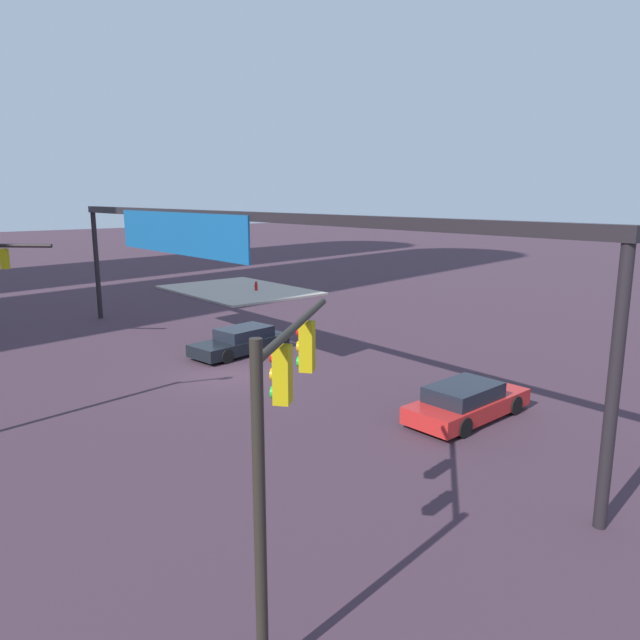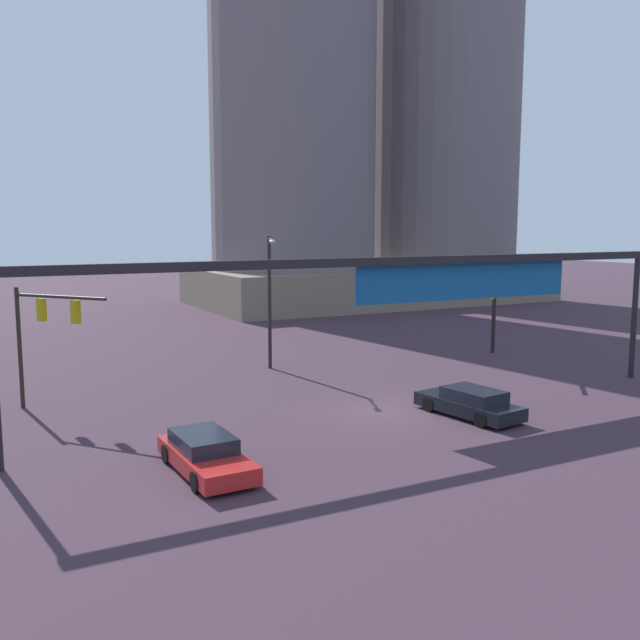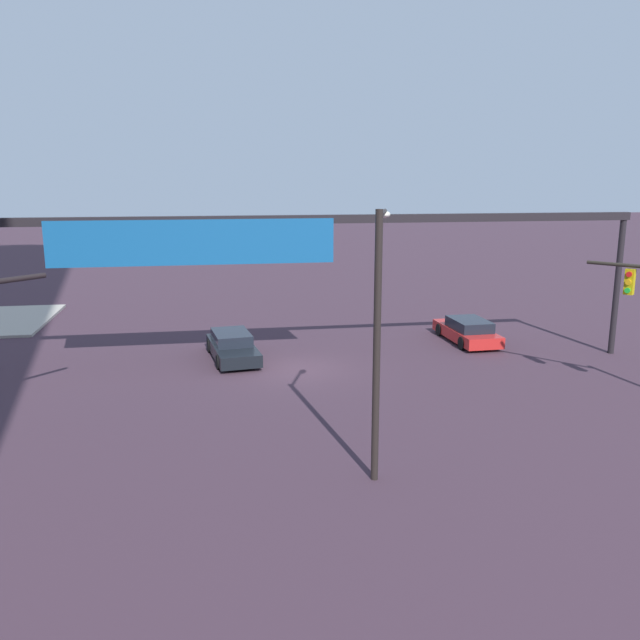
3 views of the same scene
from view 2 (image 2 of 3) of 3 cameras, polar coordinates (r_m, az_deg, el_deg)
ground_plane at (r=29.61m, az=5.70°, el=-7.64°), size 233.08×233.08×0.00m
traffic_signal_near_corner at (r=31.12m, az=-22.06°, el=-0.26°), size 3.17×3.87×5.30m
traffic_signal_opposite_side at (r=42.22m, az=14.23°, el=1.97°), size 4.75×4.96×5.43m
streetlamp_curved_arm at (r=37.62m, az=-4.19°, el=2.34°), size 1.03×2.42×7.35m
overhead_sign_gantry at (r=29.19m, az=7.73°, el=3.47°), size 30.53×0.43×6.61m
sedan_car_approaching at (r=29.34m, az=12.36°, el=-6.76°), size 2.41×4.90×1.21m
sedan_car_waiting_far at (r=22.76m, az=-9.51°, el=-10.94°), size 2.05×4.75×1.21m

